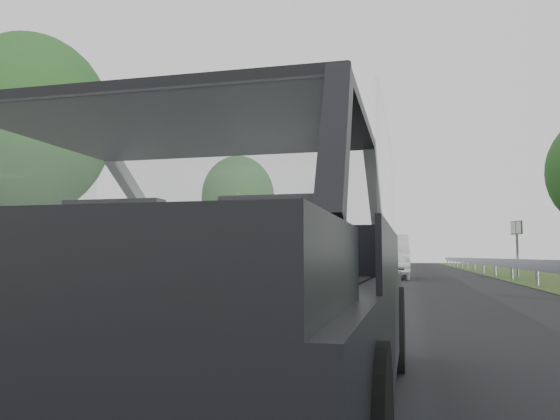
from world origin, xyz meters
The scene contains 11 objects.
ground centered at (0.00, 0.00, 0.00)m, with size 140.00×140.00×0.00m, color black.
subject_car centered at (0.00, 0.00, 0.72)m, with size 1.80×4.00×1.45m, color black.
dashboard centered at (0.00, 0.62, 0.85)m, with size 1.58×0.45×0.30m, color black.
driver_seat centered at (-0.40, -0.29, 0.88)m, with size 0.50×0.72×0.42m, color black.
passenger_seat centered at (0.40, -0.29, 0.88)m, with size 0.50×0.72×0.42m, color black.
steering_wheel centered at (-0.40, 0.33, 0.92)m, with size 0.36×0.36×0.04m, color black.
cat centered at (0.13, 0.62, 1.08)m, with size 0.52×0.16×0.23m, color gray.
other_car centered at (-0.01, 18.56, 0.83)m, with size 2.00×5.07×1.67m, color silver.
highway_sign centered at (5.10, 20.77, 1.12)m, with size 0.09×0.90×2.24m, color #13632A.
tree_5 centered at (-11.03, 12.30, 3.92)m, with size 5.18×5.18×7.85m, color #1F561D, non-canonical shape.
tree_6 centered at (-9.81, 30.41, 3.54)m, with size 4.68×4.68×7.08m, color #1F561D, non-canonical shape.
Camera 1 is at (0.99, -2.75, 0.82)m, focal length 35.00 mm.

